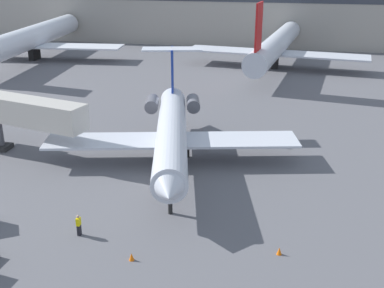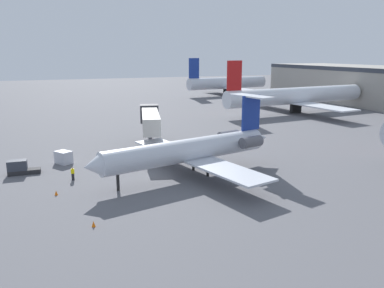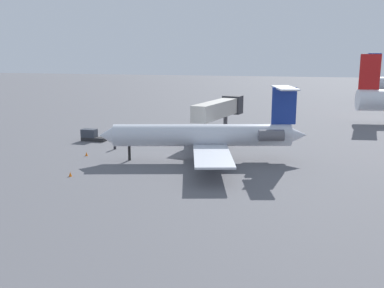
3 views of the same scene
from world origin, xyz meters
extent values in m
cube|color=#5B5B60|center=(0.00, 0.00, -0.05)|extent=(400.00, 400.00, 0.10)
cylinder|color=silver|center=(-0.21, 4.01, 3.39)|extent=(8.38, 23.42, 2.90)
cone|color=silver|center=(2.76, -8.13, 3.39)|extent=(3.20, 2.79, 2.76)
cone|color=silver|center=(-3.21, 16.25, 3.39)|extent=(3.01, 3.11, 2.47)
cube|color=silver|center=(6.08, 6.58, 2.24)|extent=(12.42, 7.06, 0.24)
cube|color=silver|center=(-6.98, 3.38, 2.24)|extent=(12.42, 7.06, 0.24)
cylinder|color=#595960|center=(0.00, 13.02, 3.79)|extent=(2.22, 3.46, 1.50)
cylinder|color=#595960|center=(-4.56, 11.91, 3.79)|extent=(2.22, 3.46, 1.50)
cube|color=navy|center=(-2.75, 14.41, 7.27)|extent=(0.99, 3.17, 4.87)
cube|color=silver|center=(-2.75, 14.41, 9.61)|extent=(7.18, 3.95, 0.20)
cylinder|color=black|center=(2.09, -5.41, 0.97)|extent=(0.36, 0.36, 1.94)
cylinder|color=black|center=(0.87, 6.33, 0.97)|extent=(0.36, 0.36, 1.94)
cylinder|color=black|center=(-2.24, 5.57, 0.97)|extent=(0.36, 0.36, 1.94)
cube|color=#B7B2A8|center=(-15.60, 3.30, 4.87)|extent=(14.91, 5.94, 2.60)
cube|color=#333338|center=(-22.37, 4.92, 4.87)|extent=(3.08, 3.67, 3.20)
cylinder|color=#4C4C51|center=(-19.18, 4.16, 1.78)|extent=(0.70, 0.70, 3.57)
cube|color=#262626|center=(-19.18, 4.16, 0.25)|extent=(1.80, 1.80, 0.50)
cube|color=black|center=(-3.70, -9.96, 0.42)|extent=(0.25, 0.33, 0.85)
cube|color=yellow|center=(-3.70, -9.96, 1.15)|extent=(0.27, 0.41, 0.60)
sphere|color=tan|center=(-3.70, -9.96, 1.57)|extent=(0.24, 0.24, 0.24)
cube|color=#262628|center=(-8.64, -15.69, 0.30)|extent=(1.52, 4.04, 0.60)
cube|color=#333842|center=(-8.66, -16.49, 1.25)|extent=(1.47, 2.44, 1.30)
cube|color=silver|center=(-11.96, -10.58, 0.90)|extent=(2.77, 2.58, 1.81)
cone|color=orange|center=(1.13, -12.16, 0.28)|extent=(0.36, 0.36, 0.55)
cone|color=orange|center=(10.94, -9.32, 0.28)|extent=(0.36, 0.36, 0.55)
cylinder|color=silver|center=(-87.50, 52.27, 4.52)|extent=(8.23, 32.63, 4.23)
cube|color=navy|center=(-85.73, 38.20, 10.13)|extent=(0.80, 4.01, 7.00)
cube|color=silver|center=(-87.50, 52.27, 2.80)|extent=(27.71, 9.34, 0.30)
cube|color=black|center=(-87.50, 52.27, 1.20)|extent=(1.20, 2.80, 2.40)
cylinder|color=silver|center=(-40.75, 49.40, 4.55)|extent=(8.84, 43.08, 4.30)
cube|color=red|center=(-38.68, 30.08, 10.20)|extent=(0.72, 4.01, 7.00)
cube|color=silver|center=(-40.75, 49.40, 2.80)|extent=(36.44, 9.80, 0.30)
cube|color=black|center=(-40.75, 49.40, 1.20)|extent=(1.20, 2.80, 2.40)
camera|label=1|loc=(10.99, -38.05, 19.23)|focal=44.60mm
camera|label=2|loc=(45.03, -12.80, 15.48)|focal=36.65mm
camera|label=3|loc=(55.58, 15.71, 14.34)|focal=41.06mm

